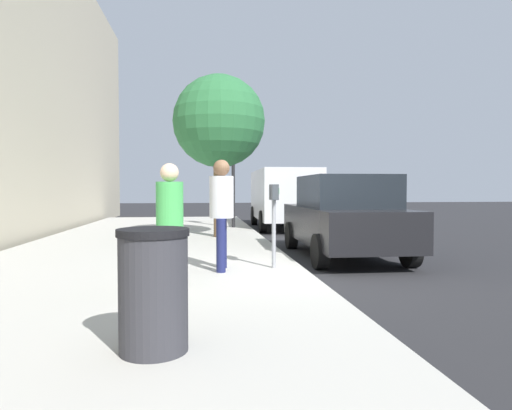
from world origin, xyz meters
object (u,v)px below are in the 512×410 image
(parking_meter, at_px, (274,208))
(parked_van_far, at_px, (283,195))
(pedestrian_bystander, at_px, (170,215))
(street_tree, at_px, (219,122))
(parked_sedan_near, at_px, (344,216))
(traffic_signal, at_px, (236,157))
(trash_bin, at_px, (154,290))
(pedestrian_at_meter, at_px, (222,205))

(parking_meter, xyz_separation_m, parked_van_far, (9.09, -1.86, 0.09))
(parking_meter, bearing_deg, pedestrian_bystander, 127.86)
(parked_van_far, distance_m, street_tree, 5.23)
(parked_sedan_near, distance_m, traffic_signal, 6.56)
(parking_meter, height_order, street_tree, street_tree)
(street_tree, distance_m, trash_bin, 9.15)
(pedestrian_at_meter, bearing_deg, street_tree, 94.10)
(pedestrian_bystander, relative_size, street_tree, 0.37)
(pedestrian_at_meter, distance_m, pedestrian_bystander, 1.41)
(parked_van_far, bearing_deg, parked_sedan_near, 179.99)
(pedestrian_at_meter, relative_size, pedestrian_bystander, 1.08)
(parking_meter, height_order, trash_bin, parking_meter)
(pedestrian_bystander, distance_m, street_tree, 6.74)
(pedestrian_at_meter, height_order, trash_bin, pedestrian_at_meter)
(pedestrian_bystander, height_order, parked_van_far, parked_van_far)
(street_tree, bearing_deg, traffic_signal, -13.38)
(pedestrian_bystander, distance_m, parked_van_far, 10.94)
(pedestrian_at_meter, height_order, parked_van_far, parked_van_far)
(pedestrian_at_meter, height_order, traffic_signal, traffic_signal)
(pedestrian_at_meter, distance_m, trash_bin, 3.71)
(parked_sedan_near, bearing_deg, street_tree, 39.77)
(parking_meter, xyz_separation_m, trash_bin, (-3.68, 1.61, -0.51))
(pedestrian_at_meter, xyz_separation_m, trash_bin, (-3.59, 0.73, -0.57))
(parked_sedan_near, height_order, trash_bin, parked_sedan_near)
(traffic_signal, bearing_deg, parking_meter, 180.00)
(pedestrian_bystander, xyz_separation_m, traffic_signal, (9.28, -1.64, 1.45))
(parking_meter, distance_m, trash_bin, 4.05)
(traffic_signal, bearing_deg, parked_van_far, -59.73)
(pedestrian_bystander, distance_m, trash_bin, 2.46)
(pedestrian_at_meter, xyz_separation_m, parked_van_far, (9.18, -2.74, 0.03))
(pedestrian_bystander, xyz_separation_m, street_tree, (6.30, -0.93, 2.20))
(pedestrian_bystander, bearing_deg, parking_meter, -10.36)
(street_tree, relative_size, trash_bin, 4.44)
(parking_meter, height_order, pedestrian_bystander, pedestrian_bystander)
(street_tree, bearing_deg, parking_meter, -171.97)
(pedestrian_at_meter, distance_m, parked_sedan_near, 3.43)
(parked_sedan_near, relative_size, street_tree, 0.99)
(parked_van_far, relative_size, trash_bin, 5.21)
(street_tree, height_order, traffic_signal, street_tree)
(pedestrian_at_meter, xyz_separation_m, pedestrian_bystander, (-1.18, 0.76, -0.10))
(trash_bin, bearing_deg, parked_sedan_near, -31.64)
(parking_meter, height_order, traffic_signal, traffic_signal)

